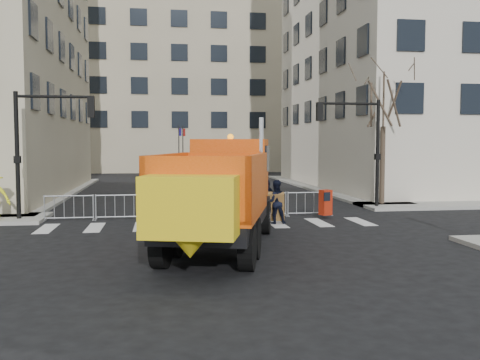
{
  "coord_description": "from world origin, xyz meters",
  "views": [
    {
      "loc": [
        -2.15,
        -15.68,
        3.29
      ],
      "look_at": [
        0.56,
        2.5,
        2.01
      ],
      "focal_mm": 40.0,
      "sensor_mm": 36.0,
      "label": 1
    }
  ],
  "objects": [
    {
      "name": "ground",
      "position": [
        0.0,
        0.0,
        0.0
      ],
      "size": [
        120.0,
        120.0,
        0.0
      ],
      "primitive_type": "plane",
      "color": "black",
      "rests_on": "ground"
    },
    {
      "name": "sidewalk_back",
      "position": [
        0.0,
        8.5,
        0.07
      ],
      "size": [
        64.0,
        5.0,
        0.15
      ],
      "primitive_type": "cube",
      "color": "gray",
      "rests_on": "ground"
    },
    {
      "name": "traffic_light_right",
      "position": [
        8.5,
        9.5,
        2.7
      ],
      "size": [
        0.18,
        0.18,
        5.4
      ],
      "primitive_type": "cylinder",
      "color": "black",
      "rests_on": "ground"
    },
    {
      "name": "building_far",
      "position": [
        0.0,
        52.0,
        12.0
      ],
      "size": [
        30.0,
        18.0,
        24.0
      ],
      "primitive_type": "cube",
      "color": "tan",
      "rests_on": "ground"
    },
    {
      "name": "cop_a",
      "position": [
        1.61,
        5.83,
        0.84
      ],
      "size": [
        0.74,
        0.66,
        1.69
      ],
      "primitive_type": "imported",
      "rotation": [
        0.0,
        0.0,
        3.69
      ],
      "color": "black",
      "rests_on": "ground"
    },
    {
      "name": "traffic_light_left",
      "position": [
        -8.0,
        7.5,
        2.7
      ],
      "size": [
        0.18,
        0.18,
        5.4
      ],
      "primitive_type": "cylinder",
      "color": "black",
      "rests_on": "ground"
    },
    {
      "name": "street_tree",
      "position": [
        9.2,
        10.5,
        3.75
      ],
      "size": [
        3.0,
        3.0,
        7.5
      ],
      "primitive_type": null,
      "color": "#382B21",
      "rests_on": "ground"
    },
    {
      "name": "crowd_barriers",
      "position": [
        -0.75,
        7.6,
        0.55
      ],
      "size": [
        12.6,
        0.6,
        1.1
      ],
      "primitive_type": null,
      "color": "#9EA0A5",
      "rests_on": "ground"
    },
    {
      "name": "newspaper_box",
      "position": [
        4.95,
        6.64,
        0.7
      ],
      "size": [
        0.57,
        0.54,
        1.1
      ],
      "primitive_type": "cube",
      "rotation": [
        0.0,
        0.0,
        0.38
      ],
      "color": "#9F1F0C",
      "rests_on": "sidewalk_back"
    },
    {
      "name": "cop_c",
      "position": [
        2.24,
        6.08,
        0.89
      ],
      "size": [
        1.1,
        0.96,
        1.78
      ],
      "primitive_type": "imported",
      "rotation": [
        0.0,
        0.0,
        3.77
      ],
      "color": "black",
      "rests_on": "ground"
    },
    {
      "name": "plow_truck",
      "position": [
        -0.36,
        0.48,
        1.83
      ],
      "size": [
        5.58,
        10.98,
        4.12
      ],
      "rotation": [
        0.0,
        0.0,
        1.3
      ],
      "color": "black",
      "rests_on": "ground"
    },
    {
      "name": "cop_b",
      "position": [
        2.47,
        5.45,
        0.89
      ],
      "size": [
        0.88,
        0.69,
        1.79
      ],
      "primitive_type": "imported",
      "rotation": [
        0.0,
        0.0,
        3.13
      ],
      "color": "black",
      "rests_on": "ground"
    }
  ]
}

